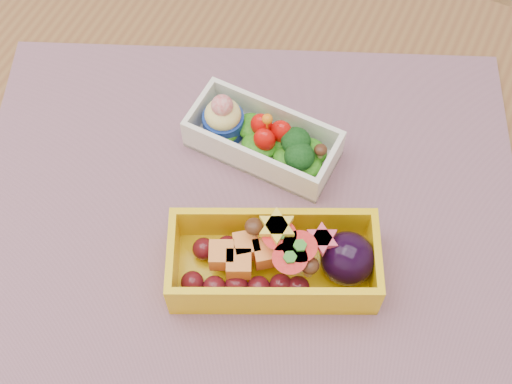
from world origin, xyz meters
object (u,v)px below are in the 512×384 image
at_px(table, 269,290).
at_px(placemat, 247,213).
at_px(bento_yellow, 278,261).
at_px(bento_white, 262,138).

distance_m(table, placemat, 0.11).
relative_size(table, placemat, 2.26).
bearing_deg(table, bento_yellow, -49.39).
height_order(placemat, bento_white, bento_white).
bearing_deg(table, bento_white, 118.75).
bearing_deg(placemat, bento_yellow, -40.50).
relative_size(table, bento_white, 7.97).
bearing_deg(bento_white, placemat, -74.67).
bearing_deg(table, placemat, 143.96).
distance_m(table, bento_yellow, 0.13).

